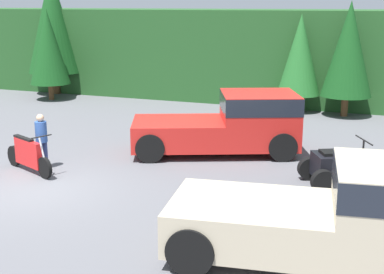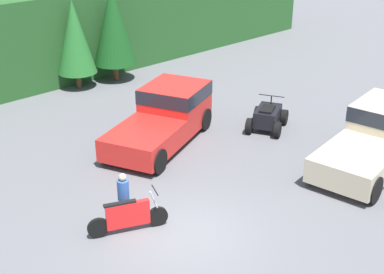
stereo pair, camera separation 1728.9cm
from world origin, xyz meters
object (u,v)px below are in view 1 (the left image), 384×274
pickup_truck_second (353,212)px  dirt_bike (28,155)px  quad_atv (342,168)px  pickup_truck_red (233,122)px  rider_person (42,139)px

pickup_truck_second → dirt_bike: bearing=156.3°
pickup_truck_second → quad_atv: 4.49m
pickup_truck_red → pickup_truck_second: bearing=-79.9°
quad_atv → rider_person: bearing=163.9°
pickup_truck_red → rider_person: (-4.63, -3.58, -0.14)m
pickup_truck_second → dirt_bike: size_ratio=2.65×
quad_atv → rider_person: rider_person is taller
pickup_truck_red → quad_atv: bearing=-52.5°
pickup_truck_second → dirt_bike: (-8.98, 2.48, -0.52)m
pickup_truck_second → rider_person: size_ratio=3.54×
pickup_truck_second → quad_atv: bearing=89.3°
pickup_truck_red → pickup_truck_second: 7.70m
dirt_bike → quad_atv: size_ratio=0.90×
dirt_bike → quad_atv: 8.61m
dirt_bike → rider_person: 0.59m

